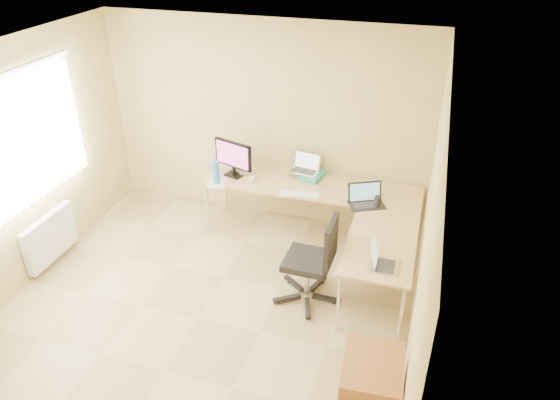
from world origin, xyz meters
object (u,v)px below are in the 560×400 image
(laptop_black, at_px, (367,196))
(water_bottle, at_px, (216,173))
(mug, at_px, (252,180))
(laptop_return, at_px, (385,257))
(desk_return, at_px, (378,271))
(keyboard, at_px, (300,195))
(monitor, at_px, (233,159))
(laptop_center, at_px, (304,164))
(office_chair, at_px, (308,260))
(desk_fan, at_px, (243,165))
(cabinet, at_px, (369,399))
(desk_main, at_px, (311,210))

(laptop_black, height_order, water_bottle, water_bottle)
(mug, distance_m, laptop_return, 2.16)
(laptop_black, distance_m, mug, 1.44)
(mug, bearing_deg, laptop_black, -5.21)
(desk_return, height_order, mug, mug)
(laptop_black, bearing_deg, keyboard, 153.98)
(monitor, bearing_deg, laptop_center, 33.68)
(laptop_center, relative_size, office_chair, 0.35)
(water_bottle, height_order, laptop_return, water_bottle)
(mug, distance_m, water_bottle, 0.44)
(desk_fan, height_order, office_chair, office_chair)
(desk_return, bearing_deg, mug, 153.75)
(laptop_center, height_order, laptop_return, laptop_center)
(monitor, height_order, laptop_black, monitor)
(monitor, relative_size, laptop_return, 1.59)
(water_bottle, height_order, cabinet, water_bottle)
(monitor, relative_size, office_chair, 0.53)
(mug, bearing_deg, keyboard, -11.52)
(laptop_center, bearing_deg, keyboard, -72.53)
(laptop_black, height_order, mug, laptop_black)
(laptop_center, relative_size, cabinet, 0.46)
(laptop_black, relative_size, office_chair, 0.39)
(mug, bearing_deg, desk_main, 13.05)
(desk_return, xyz_separation_m, monitor, (-1.97, 0.96, 0.60))
(keyboard, bearing_deg, office_chair, -80.04)
(desk_main, bearing_deg, laptop_black, -22.49)
(desk_main, relative_size, desk_fan, 9.75)
(laptop_return, xyz_separation_m, office_chair, (-0.79, 0.20, -0.34))
(keyboard, distance_m, laptop_return, 1.58)
(desk_main, distance_m, laptop_return, 1.82)
(monitor, relative_size, laptop_black, 1.38)
(desk_fan, bearing_deg, desk_main, 20.54)
(desk_return, xyz_separation_m, water_bottle, (-2.10, 0.70, 0.51))
(desk_fan, bearing_deg, office_chair, -24.44)
(monitor, height_order, laptop_center, monitor)
(monitor, xyz_separation_m, mug, (0.28, -0.13, -0.19))
(desk_return, relative_size, water_bottle, 4.43)
(desk_main, height_order, laptop_center, laptop_center)
(laptop_return, bearing_deg, desk_return, 10.77)
(desk_return, xyz_separation_m, desk_fan, (-1.87, 1.02, 0.50))
(desk_fan, bearing_deg, mug, -24.39)
(water_bottle, bearing_deg, laptop_black, 0.02)
(laptop_center, bearing_deg, monitor, -155.30)
(mug, distance_m, cabinet, 3.11)
(desk_fan, relative_size, office_chair, 0.27)
(monitor, height_order, keyboard, monitor)
(desk_return, height_order, water_bottle, water_bottle)
(desk_main, distance_m, laptop_center, 0.59)
(desk_main, xyz_separation_m, laptop_return, (1.05, -1.40, 0.48))
(desk_main, relative_size, desk_return, 2.04)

